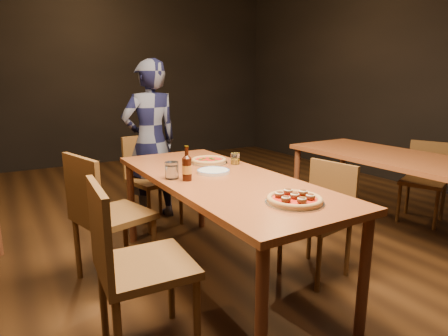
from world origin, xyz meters
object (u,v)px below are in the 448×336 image
chair_nbr_right (423,181)px  chair_main_e (315,219)px  table_main (220,187)px  pizza_meatball (295,199)px  pizza_margherita (209,161)px  amber_glass (235,159)px  table_right (401,165)px  chair_end (154,180)px  diner (151,142)px  plate_stack (213,171)px  chair_main_nw (146,264)px  water_glass (172,170)px  beer_bottle (187,168)px  chair_main_sw (114,214)px

chair_nbr_right → chair_main_e: bearing=-101.8°
table_main → chair_nbr_right: chair_nbr_right is taller
pizza_meatball → pizza_margherita: 1.12m
chair_nbr_right → amber_glass: bearing=-119.5°
table_right → chair_end: size_ratio=2.21×
pizza_margherita → diner: diner is taller
diner → pizza_meatball: bearing=84.7°
chair_nbr_right → pizza_meatball: 2.36m
chair_end → plate_stack: (0.03, -1.12, 0.31)m
chair_main_nw → chair_nbr_right: 3.02m
pizza_margherita → diner: size_ratio=0.19×
plate_stack → water_glass: 0.32m
chair_nbr_right → plate_stack: chair_nbr_right is taller
chair_end → diner: diner is taller
chair_nbr_right → water_glass: bearing=-113.8°
chair_main_e → chair_end: bearing=-166.4°
beer_bottle → amber_glass: 0.59m
table_main → chair_nbr_right: 2.32m
table_main → pizza_margherita: bearing=71.1°
chair_main_nw → pizza_margherita: chair_main_nw is taller
chair_nbr_right → water_glass: (-2.60, 0.18, 0.39)m
plate_stack → water_glass: bearing=179.7°
chair_main_nw → amber_glass: (0.99, 0.72, 0.31)m
chair_main_e → table_main: bearing=-124.8°
chair_main_nw → chair_nbr_right: size_ratio=1.16×
chair_main_sw → pizza_meatball: chair_main_sw is taller
plate_stack → amber_glass: 0.33m
pizza_margherita → chair_main_e: bearing=-57.6°
water_glass → amber_glass: (0.60, 0.16, -0.01)m
pizza_meatball → chair_main_sw: bearing=122.5°
chair_main_nw → diner: 2.01m
pizza_margherita → beer_bottle: beer_bottle is taller
table_main → diner: diner is taller
water_glass → diner: 1.33m
chair_main_nw → chair_end: size_ratio=1.06×
chair_main_sw → water_glass: chair_main_sw is taller
chair_main_sw → pizza_meatball: size_ratio=3.06×
chair_end → table_main: bearing=-101.6°
chair_main_nw → chair_main_e: size_ratio=1.13×
amber_glass → table_main: bearing=-136.8°
chair_main_sw → diner: 1.26m
table_right → beer_bottle: 1.95m
chair_main_e → plate_stack: bearing=-133.7°
beer_bottle → diner: diner is taller
table_right → plate_stack: 1.72m
chair_end → water_glass: size_ratio=8.05×
plate_stack → diner: bearing=89.4°
table_right → pizza_meatball: 1.72m
table_right → chair_end: bearing=140.1°
chair_main_nw → amber_glass: 1.26m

